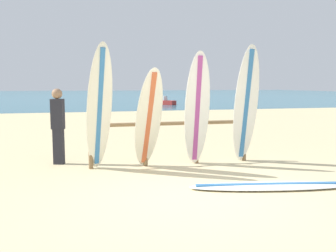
{
  "coord_description": "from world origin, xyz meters",
  "views": [
    {
      "loc": [
        -1.76,
        -5.14,
        1.7
      ],
      "look_at": [
        0.21,
        2.62,
        0.79
      ],
      "focal_mm": 39.26,
      "sensor_mm": 36.0,
      "label": 1
    }
  ],
  "objects_px": {
    "surfboard_leaning_far_left": "(99,109)",
    "surfboard_leaning_center": "(246,105)",
    "small_boat_offshore": "(161,102)",
    "beachgoer_standing": "(58,123)",
    "surfboard_rack": "(171,134)",
    "surfboard_leaning_left": "(149,120)",
    "surfboard_leaning_center_left": "(197,110)",
    "surfboard_lying_on_sand": "(272,186)"
  },
  "relations": [
    {
      "from": "surfboard_leaning_center_left",
      "to": "beachgoer_standing",
      "type": "xyz_separation_m",
      "value": [
        -2.8,
        0.92,
        -0.3
      ]
    },
    {
      "from": "surfboard_leaning_left",
      "to": "beachgoer_standing",
      "type": "xyz_separation_m",
      "value": [
        -1.76,
        1.03,
        -0.12
      ]
    },
    {
      "from": "surfboard_leaning_far_left",
      "to": "surfboard_leaning_left",
      "type": "relative_size",
      "value": 1.22
    },
    {
      "from": "surfboard_leaning_left",
      "to": "surfboard_leaning_center",
      "type": "relative_size",
      "value": 0.8
    },
    {
      "from": "small_boat_offshore",
      "to": "surfboard_leaning_far_left",
      "type": "bearing_deg",
      "value": -105.94
    },
    {
      "from": "surfboard_leaning_center",
      "to": "surfboard_leaning_far_left",
      "type": "bearing_deg",
      "value": -178.8
    },
    {
      "from": "surfboard_leaning_center_left",
      "to": "surfboard_lying_on_sand",
      "type": "bearing_deg",
      "value": -69.7
    },
    {
      "from": "surfboard_leaning_center_left",
      "to": "small_boat_offshore",
      "type": "bearing_deg",
      "value": 78.68
    },
    {
      "from": "surfboard_leaning_center_left",
      "to": "surfboard_lying_on_sand",
      "type": "distance_m",
      "value": 2.29
    },
    {
      "from": "surfboard_leaning_left",
      "to": "small_boat_offshore",
      "type": "bearing_deg",
      "value": 76.28
    },
    {
      "from": "small_boat_offshore",
      "to": "beachgoer_standing",
      "type": "bearing_deg",
      "value": -108.5
    },
    {
      "from": "surfboard_leaning_center_left",
      "to": "surfboard_leaning_center",
      "type": "distance_m",
      "value": 1.11
    },
    {
      "from": "surfboard_leaning_far_left",
      "to": "surfboard_leaning_center",
      "type": "xyz_separation_m",
      "value": [
        3.09,
        0.06,
        0.03
      ]
    },
    {
      "from": "surfboard_lying_on_sand",
      "to": "small_boat_offshore",
      "type": "xyz_separation_m",
      "value": [
        3.93,
        24.94,
        0.22
      ]
    },
    {
      "from": "surfboard_lying_on_sand",
      "to": "beachgoer_standing",
      "type": "bearing_deg",
      "value": 141.47
    },
    {
      "from": "surfboard_leaning_far_left",
      "to": "surfboard_leaning_center",
      "type": "relative_size",
      "value": 0.98
    },
    {
      "from": "surfboard_leaning_center",
      "to": "beachgoer_standing",
      "type": "relative_size",
      "value": 1.56
    },
    {
      "from": "surfboard_leaning_center_left",
      "to": "surfboard_leaning_far_left",
      "type": "bearing_deg",
      "value": -178.64
    },
    {
      "from": "surfboard_leaning_far_left",
      "to": "small_boat_offshore",
      "type": "distance_m",
      "value": 24.08
    },
    {
      "from": "surfboard_leaning_left",
      "to": "surfboard_leaning_center_left",
      "type": "xyz_separation_m",
      "value": [
        1.04,
        0.11,
        0.17
      ]
    },
    {
      "from": "surfboard_leaning_far_left",
      "to": "surfboard_lying_on_sand",
      "type": "height_order",
      "value": "surfboard_leaning_far_left"
    },
    {
      "from": "surfboard_leaning_center_left",
      "to": "small_boat_offshore",
      "type": "xyz_separation_m",
      "value": [
        4.62,
        23.09,
        -0.93
      ]
    },
    {
      "from": "surfboard_lying_on_sand",
      "to": "beachgoer_standing",
      "type": "relative_size",
      "value": 1.74
    },
    {
      "from": "surfboard_rack",
      "to": "small_boat_offshore",
      "type": "distance_m",
      "value": 23.36
    },
    {
      "from": "surfboard_leaning_center",
      "to": "beachgoer_standing",
      "type": "bearing_deg",
      "value": 166.98
    },
    {
      "from": "surfboard_leaning_left",
      "to": "surfboard_leaning_center_left",
      "type": "distance_m",
      "value": 1.06
    },
    {
      "from": "small_boat_offshore",
      "to": "surfboard_rack",
      "type": "bearing_deg",
      "value": -102.58
    },
    {
      "from": "surfboard_leaning_left",
      "to": "beachgoer_standing",
      "type": "distance_m",
      "value": 2.04
    },
    {
      "from": "surfboard_leaning_far_left",
      "to": "surfboard_leaning_center",
      "type": "bearing_deg",
      "value": 1.2
    },
    {
      "from": "surfboard_leaning_far_left",
      "to": "surfboard_leaning_center",
      "type": "height_order",
      "value": "surfboard_leaning_center"
    },
    {
      "from": "beachgoer_standing",
      "to": "small_boat_offshore",
      "type": "relative_size",
      "value": 0.68
    },
    {
      "from": "surfboard_leaning_center_left",
      "to": "surfboard_leaning_left",
      "type": "bearing_deg",
      "value": -174.21
    },
    {
      "from": "surfboard_leaning_left",
      "to": "surfboard_leaning_center_left",
      "type": "bearing_deg",
      "value": 5.79
    },
    {
      "from": "surfboard_leaning_center_left",
      "to": "surfboard_lying_on_sand",
      "type": "xyz_separation_m",
      "value": [
        0.69,
        -1.85,
        -1.15
      ]
    },
    {
      "from": "surfboard_rack",
      "to": "small_boat_offshore",
      "type": "xyz_separation_m",
      "value": [
        5.09,
        22.79,
        -0.41
      ]
    },
    {
      "from": "surfboard_rack",
      "to": "surfboard_leaning_left",
      "type": "distance_m",
      "value": 0.78
    },
    {
      "from": "surfboard_rack",
      "to": "beachgoer_standing",
      "type": "bearing_deg",
      "value": 164.95
    },
    {
      "from": "surfboard_leaning_far_left",
      "to": "beachgoer_standing",
      "type": "distance_m",
      "value": 1.31
    },
    {
      "from": "surfboard_leaning_center_left",
      "to": "surfboard_leaning_center",
      "type": "relative_size",
      "value": 0.94
    },
    {
      "from": "surfboard_leaning_center",
      "to": "surfboard_lying_on_sand",
      "type": "distance_m",
      "value": 2.28
    },
    {
      "from": "surfboard_rack",
      "to": "surfboard_leaning_center",
      "type": "relative_size",
      "value": 1.38
    },
    {
      "from": "surfboard_leaning_left",
      "to": "surfboard_leaning_center_left",
      "type": "relative_size",
      "value": 0.85
    }
  ]
}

